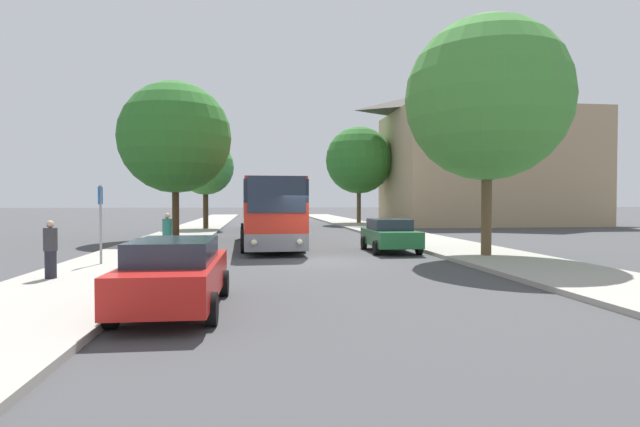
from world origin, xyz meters
TOP-DOWN VIEW (x-y plane):
  - ground_plane at (0.00, 0.00)m, footprint 300.00×300.00m
  - sidewalk_left at (-7.00, 0.00)m, footprint 4.00×120.00m
  - sidewalk_right at (7.00, 0.00)m, footprint 4.00×120.00m
  - building_right_background at (19.71, 26.78)m, footprint 18.41×11.40m
  - bus_front at (-1.64, 6.88)m, footprint 3.07×12.01m
  - bus_middle at (-1.78, 21.72)m, footprint 3.02×10.44m
  - parked_car_left_curb at (-3.98, -8.01)m, footprint 2.02×4.66m
  - parked_car_right_near at (3.65, 3.04)m, footprint 2.11×4.16m
  - bus_stop_sign at (-7.54, -0.97)m, footprint 0.08×0.45m
  - pedestrian_waiting_near at (-7.93, -4.14)m, footprint 0.36×0.36m
  - pedestrian_waiting_far at (-5.68, 0.98)m, footprint 0.36×0.36m
  - tree_left_near at (-6.97, 11.37)m, footprint 6.49×6.49m
  - tree_left_far at (-6.15, 20.65)m, footprint 4.35×4.35m
  - tree_right_near at (7.68, 29.07)m, footprint 6.49×6.49m
  - tree_right_mid at (6.71, -0.04)m, footprint 6.40×6.40m

SIDE VIEW (x-z plane):
  - ground_plane at x=0.00m, z-range 0.00..0.00m
  - sidewalk_left at x=-7.00m, z-range 0.00..0.15m
  - sidewalk_right at x=7.00m, z-range 0.00..0.15m
  - parked_car_right_near at x=3.65m, z-range 0.04..1.51m
  - parked_car_left_curb at x=-3.98m, z-range 0.04..1.54m
  - pedestrian_waiting_near at x=-7.93m, z-range 0.15..1.75m
  - pedestrian_waiting_far at x=-5.68m, z-range 0.15..1.83m
  - bus_front at x=-1.64m, z-range 0.12..3.40m
  - bus_middle at x=-1.78m, z-range 0.11..3.47m
  - bus_stop_sign at x=-7.54m, z-range 0.47..3.14m
  - tree_left_far at x=-6.15m, z-range 1.43..8.37m
  - tree_left_near at x=-6.97m, z-range 1.44..10.52m
  - tree_right_near at x=7.68m, z-range 1.56..10.89m
  - tree_right_mid at x=6.71m, z-range 1.61..10.94m
  - building_right_background at x=19.71m, z-range 0.00..14.05m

